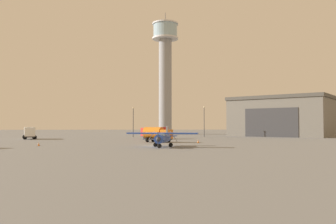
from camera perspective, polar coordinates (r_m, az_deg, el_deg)
name	(u,v)px	position (r m, az deg, el deg)	size (l,w,h in m)	color
ground_plane	(152,146)	(55.25, -2.69, -5.69)	(400.00, 400.00, 0.00)	slate
control_tower	(165,65)	(128.87, -0.46, 7.73)	(9.65, 9.65, 45.42)	gray
hangar	(282,117)	(110.18, 18.32, -0.72)	(33.91, 33.18, 11.93)	#6B665B
airplane_blue	(163,137)	(53.15, -0.85, -4.20)	(10.98, 8.59, 3.25)	#2847A8
truck_box_red	(155,132)	(83.64, -2.20, -3.36)	(6.74, 4.41, 2.90)	#38383D
truck_box_white	(30,132)	(89.20, -21.98, -3.13)	(4.34, 6.64, 2.89)	#38383D
truck_fuel_tanker_orange	(157,134)	(67.92, -1.84, -3.64)	(5.98, 5.10, 3.00)	#38383D
light_post_west	(133,119)	(96.87, -5.79, -1.19)	(0.44, 0.44, 8.44)	#38383D
light_post_north	(204,119)	(99.59, 6.02, -1.11)	(0.44, 0.44, 8.79)	#38383D
traffic_cone_near_left	(39,144)	(59.67, -20.66, -4.99)	(0.36, 0.36, 0.63)	black
traffic_cone_mid_apron	(198,141)	(65.05, 5.03, -4.86)	(0.36, 0.36, 0.67)	black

